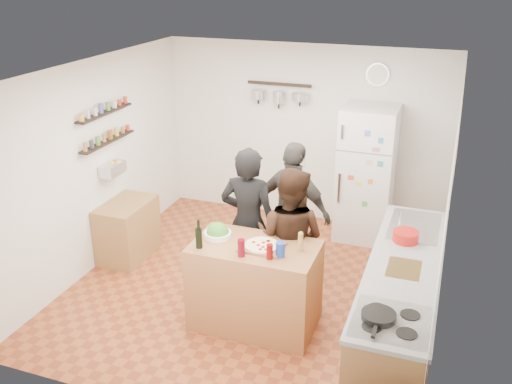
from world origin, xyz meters
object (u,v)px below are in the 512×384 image
at_px(pepper_mill, 300,243).
at_px(side_table, 128,230).
at_px(salad_bowl, 218,235).
at_px(person_center, 290,239).
at_px(salt_canister, 280,249).
at_px(person_back, 294,211).
at_px(wall_clock, 378,74).
at_px(prep_island, 255,285).
at_px(skillet, 379,316).
at_px(counter_run, 400,307).
at_px(red_bowl, 406,236).
at_px(person_left, 248,223).
at_px(wine_bottle, 199,238).
at_px(fridge, 366,174).

relative_size(pepper_mill, side_table, 0.20).
distance_m(salad_bowl, person_center, 0.78).
bearing_deg(salt_canister, person_center, 97.32).
bearing_deg(side_table, person_back, 7.86).
distance_m(salt_canister, wall_clock, 3.12).
height_order(prep_island, person_back, person_back).
bearing_deg(skillet, person_back, 122.81).
xyz_separation_m(prep_island, pepper_mill, (0.45, 0.05, 0.54)).
bearing_deg(skillet, counter_run, 84.02).
distance_m(salt_canister, counter_run, 1.28).
relative_size(salad_bowl, wall_clock, 0.92).
bearing_deg(side_table, red_bowl, -4.06).
height_order(salt_canister, person_center, person_center).
bearing_deg(salt_canister, prep_island, 158.20).
height_order(salad_bowl, wall_clock, wall_clock).
xyz_separation_m(salt_canister, side_table, (-2.30, 0.94, -0.62)).
xyz_separation_m(salt_canister, person_left, (-0.58, 0.69, -0.12)).
bearing_deg(skillet, red_bowl, 87.99).
xyz_separation_m(salad_bowl, pepper_mill, (0.87, 0.00, 0.05)).
bearing_deg(red_bowl, pepper_mill, -150.31).
height_order(salad_bowl, side_table, salad_bowl).
bearing_deg(person_center, wall_clock, -94.62).
bearing_deg(counter_run, skillet, -95.98).
distance_m(counter_run, red_bowl, 0.71).
bearing_deg(salt_canister, pepper_mill, 48.58).
bearing_deg(salad_bowl, person_left, 75.32).
distance_m(red_bowl, wall_clock, 2.56).
bearing_deg(prep_island, red_bowl, 22.84).
bearing_deg(person_back, wine_bottle, 84.72).
height_order(salad_bowl, salt_canister, salt_canister).
relative_size(pepper_mill, red_bowl, 0.63).
bearing_deg(prep_island, pepper_mill, 6.34).
distance_m(salt_canister, skillet, 1.26).
bearing_deg(salad_bowl, skillet, -26.88).
distance_m(prep_island, person_back, 1.17).
relative_size(red_bowl, wall_clock, 0.86).
bearing_deg(wall_clock, wine_bottle, -111.82).
relative_size(person_back, side_table, 2.06).
height_order(prep_island, counter_run, prep_island).
bearing_deg(wine_bottle, wall_clock, 68.18).
xyz_separation_m(person_left, side_table, (-1.72, 0.25, -0.50)).
distance_m(counter_run, wall_clock, 3.22).
distance_m(salad_bowl, person_back, 1.18).
bearing_deg(wall_clock, side_table, -144.50).
xyz_separation_m(person_back, red_bowl, (1.31, -0.53, 0.15)).
bearing_deg(salad_bowl, person_center, 32.09).
distance_m(fridge, wall_clock, 1.29).
xyz_separation_m(person_left, wall_clock, (0.97, 2.17, 1.29)).
bearing_deg(wall_clock, salad_bowl, -112.34).
bearing_deg(counter_run, fridge, 108.06).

